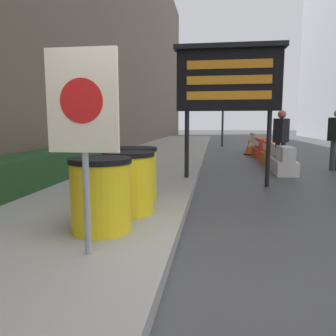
{
  "coord_description": "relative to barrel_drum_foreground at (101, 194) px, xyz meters",
  "views": [
    {
      "loc": [
        0.41,
        -2.73,
        1.4
      ],
      "look_at": [
        -0.83,
        5.83,
        0.2
      ],
      "focal_mm": 35.0,
      "sensor_mm": 36.0,
      "label": 1
    }
  ],
  "objects": [
    {
      "name": "traffic_light_near_curb",
      "position": [
        1.69,
        16.1,
        2.26
      ],
      "size": [
        0.28,
        0.45,
        3.93
      ],
      "color": "#2D2D30",
      "rests_on": "ground_plane"
    },
    {
      "name": "jersey_barrier_red_striped",
      "position": [
        3.16,
        10.11,
        -0.25
      ],
      "size": [
        0.64,
        1.61,
        0.77
      ],
      "color": "red",
      "rests_on": "ground_plane"
    },
    {
      "name": "message_board",
      "position": [
        1.54,
        3.84,
        1.72
      ],
      "size": [
        2.35,
        0.36,
        3.04
      ],
      "color": "black",
      "rests_on": "ground_plane"
    },
    {
      "name": "jersey_barrier_orange_near",
      "position": [
        3.16,
        7.96,
        -0.25
      ],
      "size": [
        0.52,
        1.67,
        0.77
      ],
      "color": "orange",
      "rests_on": "ground_plane"
    },
    {
      "name": "ground_plane",
      "position": [
        0.87,
        -0.78,
        -0.59
      ],
      "size": [
        120.0,
        120.0,
        0.0
      ],
      "primitive_type": "plane",
      "color": "#3F3F42"
    },
    {
      "name": "warning_sign",
      "position": [
        0.1,
        -0.69,
        0.88
      ],
      "size": [
        0.66,
        0.08,
        1.89
      ],
      "color": "gray",
      "rests_on": "sidewalk_left"
    },
    {
      "name": "jersey_barrier_cream",
      "position": [
        3.16,
        12.18,
        -0.19
      ],
      "size": [
        0.59,
        1.79,
        0.92
      ],
      "color": "beige",
      "rests_on": "ground_plane"
    },
    {
      "name": "pedestrian_worker",
      "position": [
        3.14,
        6.21,
        0.44
      ],
      "size": [
        0.49,
        0.53,
        1.75
      ],
      "rotation": [
        0.0,
        0.0,
        4.08
      ],
      "color": "#23283D",
      "rests_on": "ground_plane"
    },
    {
      "name": "barrel_drum_foreground",
      "position": [
        0.0,
        0.0,
        0.0
      ],
      "size": [
        0.71,
        0.71,
        0.85
      ],
      "color": "yellow",
      "rests_on": "sidewalk_left"
    },
    {
      "name": "traffic_cone_near",
      "position": [
        2.75,
        11.22,
        -0.24
      ],
      "size": [
        0.4,
        0.4,
        0.71
      ],
      "color": "black",
      "rests_on": "ground_plane"
    },
    {
      "name": "traffic_cone_mid",
      "position": [
        3.16,
        12.46,
        -0.27
      ],
      "size": [
        0.36,
        0.36,
        0.64
      ],
      "color": "black",
      "rests_on": "ground_plane"
    },
    {
      "name": "barrel_drum_middle",
      "position": [
        0.11,
        0.79,
        0.0
      ],
      "size": [
        0.71,
        0.71,
        0.85
      ],
      "color": "yellow",
      "rests_on": "sidewalk_left"
    },
    {
      "name": "barrel_drum_back",
      "position": [
        0.01,
        1.59,
        0.0
      ],
      "size": [
        0.71,
        0.71,
        0.85
      ],
      "color": "yellow",
      "rests_on": "sidewalk_left"
    },
    {
      "name": "hedge_strip",
      "position": [
        -2.34,
        2.6,
        -0.12
      ],
      "size": [
        0.9,
        6.29,
        0.61
      ],
      "color": "#1E421E",
      "rests_on": "sidewalk_left"
    },
    {
      "name": "jersey_barrier_white",
      "position": [
        3.16,
        6.05,
        -0.25
      ],
      "size": [
        0.54,
        1.84,
        0.77
      ],
      "color": "silver",
      "rests_on": "ground_plane"
    }
  ]
}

